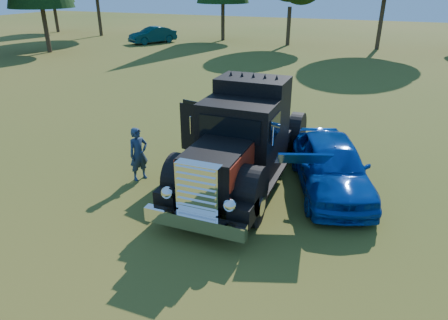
% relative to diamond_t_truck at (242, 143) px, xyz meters
% --- Properties ---
extents(ground, '(120.00, 120.00, 0.00)m').
position_rel_diamond_t_truck_xyz_m(ground, '(-1.22, -1.19, -1.28)').
color(ground, '#384E16').
rests_on(ground, ground).
extents(diamond_t_truck, '(3.36, 7.16, 3.00)m').
position_rel_diamond_t_truck_xyz_m(diamond_t_truck, '(0.00, 0.00, 0.00)').
color(diamond_t_truck, black).
rests_on(diamond_t_truck, ground).
extents(hotrod_coupe, '(3.26, 4.94, 1.89)m').
position_rel_diamond_t_truck_xyz_m(hotrod_coupe, '(2.52, 0.48, -0.49)').
color(hotrod_coupe, '#0B079A').
rests_on(hotrod_coupe, ground).
extents(spectator_near, '(0.64, 0.72, 1.65)m').
position_rel_diamond_t_truck_xyz_m(spectator_near, '(-2.96, -0.94, -0.46)').
color(spectator_near, '#212A4E').
rests_on(spectator_near, ground).
extents(spectator_far, '(1.07, 1.07, 1.75)m').
position_rel_diamond_t_truck_xyz_m(spectator_far, '(-1.59, 0.69, -0.40)').
color(spectator_far, navy).
rests_on(spectator_far, ground).
extents(distant_teal_car, '(3.74, 4.76, 1.51)m').
position_rel_diamond_t_truck_xyz_m(distant_teal_car, '(-17.82, 24.84, -0.52)').
color(distant_teal_car, '#0A3240').
rests_on(distant_teal_car, ground).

